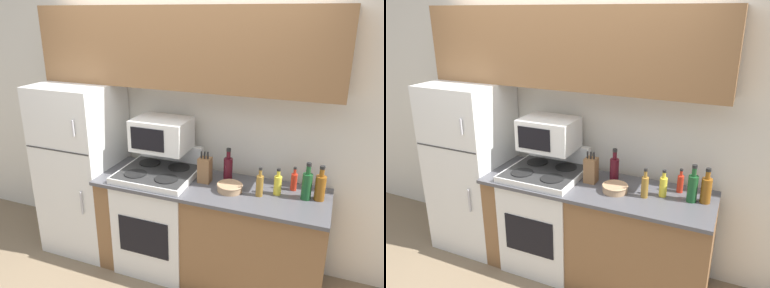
{
  "view_description": "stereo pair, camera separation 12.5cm",
  "coord_description": "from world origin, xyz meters",
  "views": [
    {
      "loc": [
        1.26,
        -2.39,
        2.27
      ],
      "look_at": [
        0.19,
        0.27,
        1.25
      ],
      "focal_mm": 35.0,
      "sensor_mm": 36.0,
      "label": 1
    },
    {
      "loc": [
        1.38,
        -2.34,
        2.27
      ],
      "look_at": [
        0.19,
        0.27,
        1.25
      ],
      "focal_mm": 35.0,
      "sensor_mm": 36.0,
      "label": 2
    }
  ],
  "objects": [
    {
      "name": "upper_cabinets",
      "position": [
        0.0,
        0.52,
        1.98
      ],
      "size": [
        2.63,
        0.31,
        0.66
      ],
      "color": "brown",
      "rests_on": "refrigerator"
    },
    {
      "name": "bottle_hot_sauce",
      "position": [
        1.01,
        0.46,
        0.98
      ],
      "size": [
        0.05,
        0.05,
        0.2
      ],
      "color": "red",
      "rests_on": "lower_cabinets"
    },
    {
      "name": "microwave",
      "position": [
        -0.14,
        0.4,
        1.25
      ],
      "size": [
        0.48,
        0.36,
        0.28
      ],
      "color": "white",
      "rests_on": "stove"
    },
    {
      "name": "bottle_cooking_spray",
      "position": [
        0.9,
        0.33,
        0.98
      ],
      "size": [
        0.06,
        0.06,
        0.22
      ],
      "color": "gold",
      "rests_on": "lower_cabinets"
    },
    {
      "name": "ground_plane",
      "position": [
        0.0,
        0.0,
        0.0
      ],
      "size": [
        12.0,
        12.0,
        0.0
      ],
      "primitive_type": "plane",
      "color": "#7F6B51"
    },
    {
      "name": "bottle_vinegar",
      "position": [
        0.77,
        0.25,
        0.99
      ],
      "size": [
        0.06,
        0.06,
        0.24
      ],
      "color": "olive",
      "rests_on": "lower_cabinets"
    },
    {
      "name": "lower_cabinets",
      "position": [
        0.34,
        0.3,
        0.45
      ],
      "size": [
        1.94,
        0.64,
        0.9
      ],
      "color": "brown",
      "rests_on": "ground_plane"
    },
    {
      "name": "bottle_wine_green",
      "position": [
        1.11,
        0.33,
        1.01
      ],
      "size": [
        0.08,
        0.08,
        0.3
      ],
      "color": "#194C23",
      "rests_on": "lower_cabinets"
    },
    {
      "name": "bottle_whiskey",
      "position": [
        1.21,
        0.36,
        1.01
      ],
      "size": [
        0.08,
        0.08,
        0.28
      ],
      "color": "brown",
      "rests_on": "lower_cabinets"
    },
    {
      "name": "bowl",
      "position": [
        0.53,
        0.25,
        0.93
      ],
      "size": [
        0.21,
        0.21,
        0.06
      ],
      "color": "tan",
      "rests_on": "lower_cabinets"
    },
    {
      "name": "wall_back",
      "position": [
        0.0,
        0.7,
        1.27
      ],
      "size": [
        8.0,
        0.05,
        2.55
      ],
      "color": "silver",
      "rests_on": "ground_plane"
    },
    {
      "name": "refrigerator",
      "position": [
        -0.97,
        0.33,
        0.83
      ],
      "size": [
        0.69,
        0.69,
        1.65
      ],
      "color": "white",
      "rests_on": "ground_plane"
    },
    {
      "name": "bottle_wine_red",
      "position": [
        0.46,
        0.41,
        1.01
      ],
      "size": [
        0.08,
        0.08,
        0.3
      ],
      "color": "#470F19",
      "rests_on": "lower_cabinets"
    },
    {
      "name": "knife_block",
      "position": [
        0.28,
        0.34,
        1.01
      ],
      "size": [
        0.1,
        0.1,
        0.27
      ],
      "color": "brown",
      "rests_on": "lower_cabinets"
    },
    {
      "name": "stove",
      "position": [
        -0.14,
        0.29,
        0.49
      ],
      "size": [
        0.65,
        0.62,
        1.11
      ],
      "color": "white",
      "rests_on": "ground_plane"
    }
  ]
}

